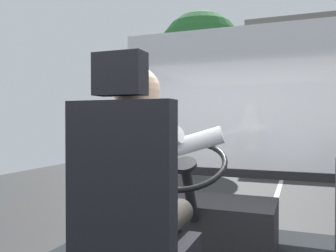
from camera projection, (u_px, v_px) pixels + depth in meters
The scene contains 6 objects.
ground at pixel (280, 185), 10.12m from camera, with size 18.00×44.00×0.06m.
driver_seat at pixel (131, 225), 1.56m from camera, with size 0.48×0.48×1.31m.
bus_driver at pixel (142, 174), 1.66m from camera, with size 0.72×0.53×0.82m.
steering_console at pixel (203, 222), 2.72m from camera, with size 1.10×1.03×0.88m.
windshield_panel at pixel (242, 118), 3.38m from camera, with size 2.50×0.08×1.48m.
street_tree at pixel (201, 55), 14.16m from camera, with size 3.44×3.44×6.29m.
Camera 1 is at (0.53, -1.80, 1.85)m, focal length 37.09 mm.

